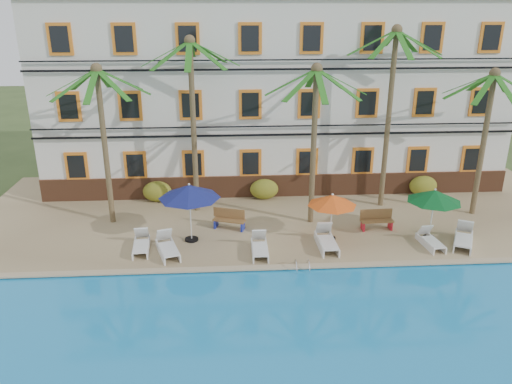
{
  "coord_description": "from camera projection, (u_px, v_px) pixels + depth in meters",
  "views": [
    {
      "loc": [
        -2.78,
        -18.15,
        9.95
      ],
      "look_at": [
        -1.46,
        3.0,
        2.0
      ],
      "focal_mm": 35.0,
      "sensor_mm": 36.0,
      "label": 1
    }
  ],
  "objects": [
    {
      "name": "bench_left",
      "position": [
        230.0,
        219.0,
        22.98
      ],
      "size": [
        1.57,
        0.94,
        0.93
      ],
      "color": "olive",
      "rests_on": "pool_deck"
    },
    {
      "name": "umbrella_red",
      "position": [
        332.0,
        200.0,
        21.44
      ],
      "size": [
        2.14,
        2.14,
        2.15
      ],
      "color": "black",
      "rests_on": "pool_deck"
    },
    {
      "name": "shrub_right",
      "position": [
        423.0,
        186.0,
        26.96
      ],
      "size": [
        1.5,
        0.9,
        1.1
      ],
      "primitive_type": "ellipsoid",
      "color": "#305819",
      "rests_on": "pool_deck"
    },
    {
      "name": "palm_d",
      "position": [
        391.0,
        95.0,
        23.86
      ],
      "size": [
        4.47,
        4.47,
        8.9
      ],
      "color": "brown",
      "rests_on": "pool_deck"
    },
    {
      "name": "bench_right",
      "position": [
        376.0,
        219.0,
        22.92
      ],
      "size": [
        1.51,
        0.52,
        0.93
      ],
      "color": "olive",
      "rests_on": "pool_deck"
    },
    {
      "name": "umbrella_green",
      "position": [
        434.0,
        196.0,
        21.45
      ],
      "size": [
        2.35,
        2.35,
        2.35
      ],
      "color": "black",
      "rests_on": "pool_deck"
    },
    {
      "name": "palm_e",
      "position": [
        487.0,
        122.0,
        23.21
      ],
      "size": [
        4.47,
        4.47,
        7.09
      ],
      "color": "brown",
      "rests_on": "pool_deck"
    },
    {
      "name": "palm_b",
      "position": [
        192.0,
        103.0,
        23.31
      ],
      "size": [
        4.47,
        4.47,
        8.48
      ],
      "color": "brown",
      "rests_on": "pool_deck"
    },
    {
      "name": "shrub_mid",
      "position": [
        264.0,
        189.0,
        26.46
      ],
      "size": [
        1.5,
        0.9,
        1.1
      ],
      "primitive_type": "ellipsoid",
      "color": "#305819",
      "rests_on": "pool_deck"
    },
    {
      "name": "lounger_b",
      "position": [
        167.0,
        247.0,
        20.69
      ],
      "size": [
        1.24,
        2.06,
        0.92
      ],
      "color": "silver",
      "rests_on": "pool_deck"
    },
    {
      "name": "lounger_e",
      "position": [
        430.0,
        240.0,
        21.36
      ],
      "size": [
        0.76,
        1.72,
        0.79
      ],
      "color": "silver",
      "rests_on": "pool_deck"
    },
    {
      "name": "umbrella_blue",
      "position": [
        189.0,
        192.0,
        21.16
      ],
      "size": [
        2.67,
        2.67,
        2.66
      ],
      "color": "black",
      "rests_on": "pool_deck"
    },
    {
      "name": "swimming_pool",
      "position": [
        330.0,
        378.0,
        14.04
      ],
      "size": [
        26.0,
        12.0,
        0.2
      ],
      "primitive_type": "cube",
      "color": "#1B87CB",
      "rests_on": "ground"
    },
    {
      "name": "hotel_building",
      "position": [
        274.0,
        92.0,
        28.06
      ],
      "size": [
        25.4,
        6.44,
        10.22
      ],
      "color": "silver",
      "rests_on": "pool_deck"
    },
    {
      "name": "palm_c",
      "position": [
        315.0,
        123.0,
        22.18
      ],
      "size": [
        4.47,
        4.47,
        7.41
      ],
      "color": "brown",
      "rests_on": "pool_deck"
    },
    {
      "name": "lounger_d",
      "position": [
        326.0,
        240.0,
        21.25
      ],
      "size": [
        0.75,
        2.02,
        0.95
      ],
      "color": "silver",
      "rests_on": "pool_deck"
    },
    {
      "name": "pool_coping",
      "position": [
        299.0,
        267.0,
        19.68
      ],
      "size": [
        30.0,
        0.35,
        0.06
      ],
      "primitive_type": "cube",
      "color": "tan",
      "rests_on": "pool_deck"
    },
    {
      "name": "palm_a",
      "position": [
        102.0,
        123.0,
        22.18
      ],
      "size": [
        4.47,
        4.47,
        7.4
      ],
      "color": "brown",
      "rests_on": "pool_deck"
    },
    {
      "name": "shrub_left",
      "position": [
        157.0,
        191.0,
        26.13
      ],
      "size": [
        1.5,
        0.9,
        1.1
      ],
      "primitive_type": "ellipsoid",
      "color": "#305819",
      "rests_on": "pool_deck"
    },
    {
      "name": "lounger_f",
      "position": [
        464.0,
        238.0,
        21.45
      ],
      "size": [
        1.56,
        2.12,
        0.95
      ],
      "color": "silver",
      "rests_on": "pool_deck"
    },
    {
      "name": "pool_ladder",
      "position": [
        302.0,
        268.0,
        19.6
      ],
      "size": [
        0.54,
        0.74,
        0.74
      ],
      "color": "silver",
      "rests_on": "ground"
    },
    {
      "name": "lounger_a",
      "position": [
        141.0,
        244.0,
        20.98
      ],
      "size": [
        0.79,
        1.84,
        0.85
      ],
      "color": "silver",
      "rests_on": "pool_deck"
    },
    {
      "name": "lounger_c",
      "position": [
        260.0,
        247.0,
        20.73
      ],
      "size": [
        0.68,
        1.85,
        0.87
      ],
      "color": "silver",
      "rests_on": "pool_deck"
    },
    {
      "name": "pool_deck",
      "position": [
        282.0,
        212.0,
        25.25
      ],
      "size": [
        30.0,
        12.0,
        0.25
      ],
      "primitive_type": "cube",
      "color": "tan",
      "rests_on": "ground"
    },
    {
      "name": "ground",
      "position": [
        296.0,
        262.0,
        20.62
      ],
      "size": [
        100.0,
        100.0,
        0.0
      ],
      "primitive_type": "plane",
      "color": "#384C23",
      "rests_on": "ground"
    }
  ]
}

